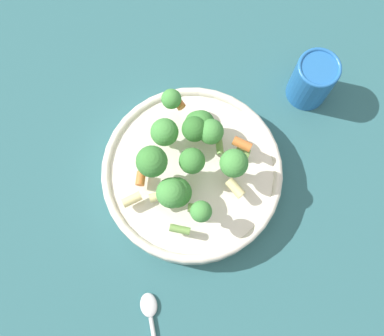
% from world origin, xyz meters
% --- Properties ---
extents(ground_plane, '(3.00, 3.00, 0.00)m').
position_xyz_m(ground_plane, '(0.00, 0.00, 0.00)').
color(ground_plane, '#2D6066').
extents(bowl, '(0.28, 0.28, 0.05)m').
position_xyz_m(bowl, '(0.00, 0.00, 0.03)').
color(bowl, silver).
rests_on(bowl, ground_plane).
extents(pasta_salad, '(0.18, 0.19, 0.09)m').
position_xyz_m(pasta_salad, '(-0.01, 0.01, 0.10)').
color(pasta_salad, '#8CB766').
rests_on(pasta_salad, bowl).
extents(cup, '(0.07, 0.07, 0.09)m').
position_xyz_m(cup, '(0.06, 0.24, 0.05)').
color(cup, '#2366B2').
rests_on(cup, ground_plane).
extents(spoon, '(0.14, 0.12, 0.01)m').
position_xyz_m(spoon, '(0.10, -0.22, 0.01)').
color(spoon, silver).
rests_on(spoon, ground_plane).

